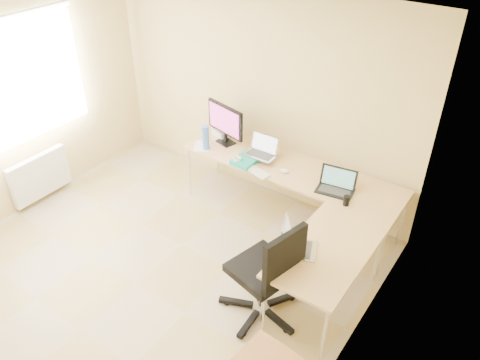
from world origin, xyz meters
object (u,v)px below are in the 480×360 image
Objects in this scene: laptop_black at (336,182)px; mug at (237,161)px; laptop_return at (300,240)px; laptop_center at (261,147)px; water_bottle at (206,138)px; monitor at (225,124)px; office_chair at (262,273)px; desk_return at (324,278)px; desk_fan at (226,126)px; desk_main at (288,193)px; keyboard at (254,170)px.

mug is at bearing 178.79° from laptop_black.
mug is 0.27× the size of laptop_return.
laptop_return is (1.14, -1.11, -0.05)m from laptop_center.
laptop_return is (1.81, -0.94, -0.03)m from water_bottle.
office_chair is at bearing -30.84° from monitor.
monitor is (-1.92, 1.03, 0.62)m from desk_return.
laptop_black is (-0.35, 0.86, 0.49)m from desk_return.
desk_fan is (-0.01, 0.43, -0.02)m from water_bottle.
laptop_return is at bearing -54.54° from desk_fan.
monitor is at bearing 140.74° from mug.
desk_fan is at bearing 148.17° from office_chair.
desk_fan is (-0.68, 0.25, -0.04)m from laptop_center.
water_bottle is (-0.68, -0.17, -0.02)m from laptop_center.
mug reaches higher than desk_return.
monitor is at bearing 170.26° from laptop_center.
desk_return is (0.98, -1.00, 0.00)m from desk_main.
laptop_return reaches higher than desk_main.
monitor reaches higher than laptop_center.
desk_main is 0.74m from mug.
laptop_return is (1.71, -1.20, -0.13)m from monitor.
laptop_return is at bearing -33.65° from mug.
mug is (-0.16, -0.24, -0.13)m from laptop_center.
desk_main is 1.13m from monitor.
monitor reaches higher than laptop_black.
water_bottle is at bearing 171.98° from mug.
water_bottle reaches higher than mug.
desk_fan is (-0.75, 0.50, 0.12)m from keyboard.
laptop_black is (1.57, -0.18, -0.13)m from monitor.
laptop_black is 1.45× the size of desk_fan.
laptop_center is 0.73m from desk_fan.
laptop_black is (1.00, -0.09, -0.05)m from laptop_center.
mug is (-0.53, -0.30, 0.41)m from desk_main.
office_chair is (1.57, -1.17, -0.38)m from water_bottle.
water_bottle reaches higher than desk_fan.
mug is 1.56m from laptop_return.
desk_fan is (-1.68, 0.34, 0.01)m from laptop_black.
desk_fan is 0.73× the size of laptop_return.
office_chair is (1.58, -1.60, -0.36)m from desk_fan.
office_chair is at bearing -36.68° from water_bottle.
desk_main is at bearing 11.34° from monitor.
mug is 0.72m from desk_fan.
mug reaches higher than keyboard.
water_bottle is 2.00m from office_chair.
office_chair reaches higher than mug.
laptop_center is at bearing 55.99° from mug.
desk_main is 7.31× the size of laptop_return.
monitor is (-0.94, 0.03, 0.62)m from desk_main.
laptop_black is at bearing -29.25° from desk_fan.
desk_main is at bearing 134.27° from desk_return.
laptop_center reaches higher than laptop_return.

